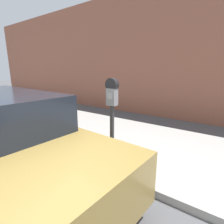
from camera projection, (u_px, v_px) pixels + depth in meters
The scene contains 4 objects.
ground_plane at pixel (68, 206), 2.27m from camera, with size 60.00×60.00×0.00m, color #515154.
sidewalk at pixel (143, 145), 3.99m from camera, with size 24.00×2.80×0.12m.
building_facade at pixel (185, 52), 5.76m from camera, with size 24.00×0.30×4.57m.
parking_meter at pixel (112, 108), 2.92m from camera, with size 0.22×0.13×1.48m.
Camera 1 is at (1.58, -1.22, 1.73)m, focal length 28.00 mm.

